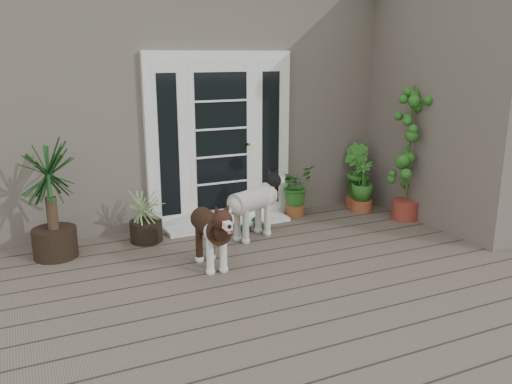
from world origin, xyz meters
name	(u,v)px	position (x,y,z in m)	size (l,w,h in m)	color
deck	(324,288)	(0.00, 0.40, 0.06)	(6.20, 4.60, 0.12)	#6B5B4C
house_main	(186,98)	(0.00, 4.65, 1.55)	(7.40, 4.00, 3.10)	#665E54
house_wing	(474,108)	(2.90, 1.50, 1.55)	(1.60, 2.40, 3.10)	#665E54
door_unit	(220,139)	(-0.20, 2.60, 1.19)	(1.90, 0.14, 2.15)	white
door_step	(228,223)	(-0.20, 2.40, 0.14)	(1.60, 0.40, 0.05)	white
brindle_dog	(211,237)	(-0.85, 1.21, 0.44)	(0.33, 0.78, 0.65)	#311D11
white_dog	(253,210)	(-0.10, 1.84, 0.46)	(0.35, 0.81, 0.68)	white
spider_plant	(145,214)	(-1.27, 2.25, 0.45)	(0.62, 0.62, 0.66)	#789159
yucca	(51,200)	(-2.27, 2.16, 0.75)	(0.87, 0.87, 1.26)	black
herb_a	(295,194)	(0.78, 2.40, 0.43)	(0.48, 0.48, 0.61)	#1C6320
herb_b	(356,184)	(1.75, 2.40, 0.46)	(0.45, 0.45, 0.68)	#295A19
herb_c	(362,191)	(1.71, 2.20, 0.40)	(0.37, 0.37, 0.57)	#235117
sapling	(409,152)	(2.02, 1.66, 1.02)	(0.53, 0.53, 1.80)	#2E621C
clog_left	(241,227)	(-0.12, 2.13, 0.16)	(0.12, 0.26, 0.08)	#15361B
clog_right	(258,223)	(0.13, 2.18, 0.16)	(0.13, 0.28, 0.09)	#16371B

